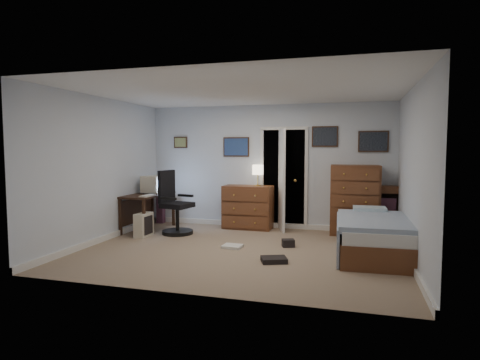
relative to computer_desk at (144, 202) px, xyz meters
name	(u,v)px	position (x,y,z in m)	size (l,w,h in m)	color
floor	(241,251)	(2.29, -1.07, -0.57)	(5.00, 4.00, 0.02)	gray
computer_desk	(144,202)	(0.00, 0.00, 0.00)	(0.61, 1.27, 0.72)	#311E10
crt_monitor	(153,184)	(0.11, 0.15, 0.34)	(0.38, 0.36, 0.35)	beige
keyboard	(148,196)	(0.27, -0.35, 0.18)	(0.14, 0.38, 0.02)	beige
pc_tower	(144,225)	(0.29, -0.55, -0.34)	(0.21, 0.41, 0.43)	beige
office_chair	(174,209)	(0.73, -0.17, -0.09)	(0.69, 0.69, 1.20)	black
media_stack	(161,206)	(-0.03, 0.76, -0.19)	(0.15, 0.15, 0.73)	maroon
low_dresser	(248,207)	(1.94, 0.71, -0.12)	(0.98, 0.49, 0.87)	brown
table_lamp	(258,170)	(2.14, 0.71, 0.63)	(0.22, 0.22, 0.42)	gold
doorway	(286,178)	(2.63, 1.20, 0.45)	(0.96, 1.12, 2.05)	black
tall_dresser	(355,200)	(4.02, 0.68, 0.10)	(0.89, 0.52, 1.31)	brown
headboard_bookcase	(372,208)	(4.34, 0.79, -0.07)	(1.03, 0.28, 0.92)	brown
bed	(372,235)	(4.27, -0.76, -0.26)	(1.10, 1.97, 0.63)	brown
wall_posters	(295,142)	(2.86, 0.91, 1.19)	(4.38, 0.04, 0.60)	#331E11
floor_clutter	(267,251)	(2.72, -1.14, -0.52)	(1.19, 1.25, 0.12)	silver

